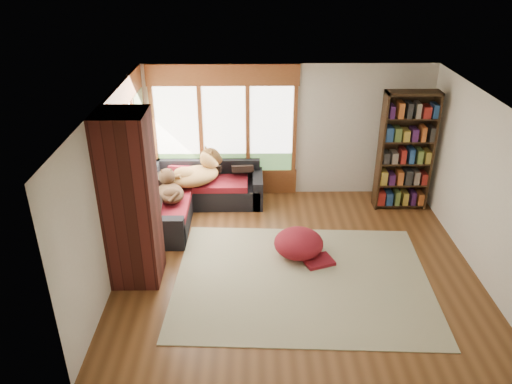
# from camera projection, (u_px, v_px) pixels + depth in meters

# --- Properties ---
(floor) EXTENTS (5.50, 5.50, 0.00)m
(floor) POSITION_uv_depth(u_px,v_px,m) (295.00, 262.00, 7.94)
(floor) COLOR #563218
(floor) RESTS_ON ground
(ceiling) EXTENTS (5.50, 5.50, 0.00)m
(ceiling) POSITION_uv_depth(u_px,v_px,m) (302.00, 103.00, 6.78)
(ceiling) COLOR white
(wall_back) EXTENTS (5.50, 0.04, 2.60)m
(wall_back) POSITION_uv_depth(u_px,v_px,m) (287.00, 131.00, 9.59)
(wall_back) COLOR silver
(wall_back) RESTS_ON ground
(wall_front) EXTENTS (5.50, 0.04, 2.60)m
(wall_front) POSITION_uv_depth(u_px,v_px,m) (319.00, 297.00, 5.13)
(wall_front) COLOR silver
(wall_front) RESTS_ON ground
(wall_left) EXTENTS (0.04, 5.00, 2.60)m
(wall_left) POSITION_uv_depth(u_px,v_px,m) (111.00, 190.00, 7.33)
(wall_left) COLOR silver
(wall_left) RESTS_ON ground
(wall_right) EXTENTS (0.04, 5.00, 2.60)m
(wall_right) POSITION_uv_depth(u_px,v_px,m) (483.00, 188.00, 7.39)
(wall_right) COLOR silver
(wall_right) RESTS_ON ground
(windows_back) EXTENTS (2.82, 0.10, 1.90)m
(windows_back) POSITION_uv_depth(u_px,v_px,m) (224.00, 130.00, 9.53)
(windows_back) COLOR brown
(windows_back) RESTS_ON wall_back
(windows_left) EXTENTS (0.10, 2.62, 1.90)m
(windows_left) POSITION_uv_depth(u_px,v_px,m) (131.00, 156.00, 8.38)
(windows_left) COLOR brown
(windows_left) RESTS_ON wall_left
(roller_blind) EXTENTS (0.03, 0.72, 0.90)m
(roller_blind) POSITION_uv_depth(u_px,v_px,m) (140.00, 117.00, 8.94)
(roller_blind) COLOR #6E7E56
(roller_blind) RESTS_ON wall_left
(brick_chimney) EXTENTS (0.70, 0.70, 2.60)m
(brick_chimney) POSITION_uv_depth(u_px,v_px,m) (130.00, 201.00, 7.02)
(brick_chimney) COLOR #471914
(brick_chimney) RESTS_ON ground
(sectional_sofa) EXTENTS (2.20, 2.20, 0.80)m
(sectional_sofa) POSITION_uv_depth(u_px,v_px,m) (184.00, 197.00, 9.30)
(sectional_sofa) COLOR black
(sectional_sofa) RESTS_ON ground
(area_rug) EXTENTS (3.94, 3.09, 0.01)m
(area_rug) POSITION_uv_depth(u_px,v_px,m) (302.00, 279.00, 7.53)
(area_rug) COLOR silver
(area_rug) RESTS_ON ground
(bookshelf) EXTENTS (0.97, 0.32, 2.25)m
(bookshelf) POSITION_uv_depth(u_px,v_px,m) (406.00, 152.00, 9.12)
(bookshelf) COLOR black
(bookshelf) RESTS_ON ground
(pouf) EXTENTS (0.80, 0.80, 0.43)m
(pouf) POSITION_uv_depth(u_px,v_px,m) (299.00, 243.00, 8.03)
(pouf) COLOR maroon
(pouf) RESTS_ON area_rug
(dog_tan) EXTENTS (1.15, 1.05, 0.56)m
(dog_tan) POSITION_uv_depth(u_px,v_px,m) (198.00, 168.00, 9.22)
(dog_tan) COLOR olive
(dog_tan) RESTS_ON sectional_sofa
(dog_brindle) EXTENTS (0.66, 0.84, 0.42)m
(dog_brindle) POSITION_uv_depth(u_px,v_px,m) (169.00, 186.00, 8.72)
(dog_brindle) COLOR black
(dog_brindle) RESTS_ON sectional_sofa
(throw_pillows) EXTENTS (1.98, 1.68, 0.45)m
(throw_pillows) POSITION_uv_depth(u_px,v_px,m) (185.00, 172.00, 9.23)
(throw_pillows) COLOR black
(throw_pillows) RESTS_ON sectional_sofa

